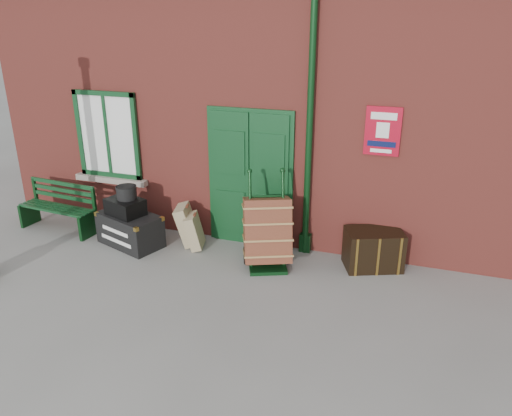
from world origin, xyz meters
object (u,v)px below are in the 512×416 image
at_px(houdini_trunk, 130,230).
at_px(dark_trunk, 373,249).
at_px(porter_trolley, 267,231).
at_px(bench, 59,206).

xyz_separation_m(houdini_trunk, dark_trunk, (3.90, 0.49, 0.03)).
bearing_deg(houdini_trunk, porter_trolley, 20.84).
bearing_deg(dark_trunk, houdini_trunk, 165.13).
height_order(porter_trolley, dark_trunk, porter_trolley).
height_order(bench, dark_trunk, bench).
distance_m(porter_trolley, dark_trunk, 1.63).
bearing_deg(bench, houdini_trunk, -0.45).
relative_size(bench, porter_trolley, 1.01).
xyz_separation_m(bench, houdini_trunk, (1.52, -0.15, -0.18)).
relative_size(bench, dark_trunk, 1.76).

